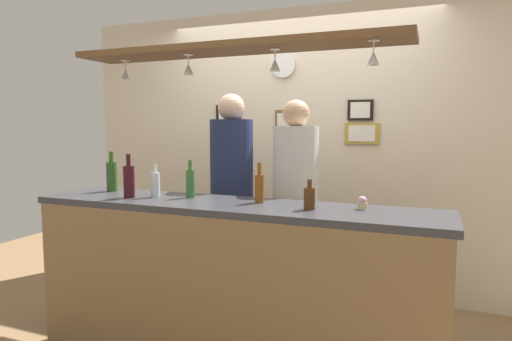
{
  "coord_description": "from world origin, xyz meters",
  "views": [
    {
      "loc": [
        1.21,
        -2.89,
        1.54
      ],
      "look_at": [
        0.0,
        0.1,
        1.21
      ],
      "focal_mm": 31.18,
      "sensor_mm": 36.0,
      "label": 1
    }
  ],
  "objects_px": {
    "bottle_beer_brown_stubby": "(309,198)",
    "picture_frame_crest": "(284,124)",
    "person_right_white_patterned_shirt": "(295,191)",
    "bottle_champagne_green": "(112,176)",
    "bottle_beer_amber_tall": "(259,187)",
    "picture_frame_lower_pair": "(362,134)",
    "person_left_navy_shirt": "(232,183)",
    "bottle_beer_green_import": "(190,183)",
    "bottle_wine_dark_red": "(129,181)",
    "bottle_soda_clear": "(155,184)",
    "wall_clock": "(283,66)",
    "picture_frame_upper_small": "(360,110)",
    "cupcake": "(362,203)",
    "picture_frame_caricature": "(228,122)"
  },
  "relations": [
    {
      "from": "bottle_beer_brown_stubby",
      "to": "picture_frame_lower_pair",
      "type": "height_order",
      "value": "picture_frame_lower_pair"
    },
    {
      "from": "person_right_white_patterned_shirt",
      "to": "bottle_champagne_green",
      "type": "xyz_separation_m",
      "value": [
        -1.29,
        -0.49,
        0.12
      ]
    },
    {
      "from": "picture_frame_lower_pair",
      "to": "picture_frame_crest",
      "type": "distance_m",
      "value": 0.72
    },
    {
      "from": "person_right_white_patterned_shirt",
      "to": "picture_frame_caricature",
      "type": "xyz_separation_m",
      "value": [
        -0.93,
        0.78,
        0.52
      ]
    },
    {
      "from": "picture_frame_caricature",
      "to": "bottle_wine_dark_red",
      "type": "bearing_deg",
      "value": -91.94
    },
    {
      "from": "bottle_soda_clear",
      "to": "bottle_champagne_green",
      "type": "relative_size",
      "value": 0.77
    },
    {
      "from": "person_left_navy_shirt",
      "to": "bottle_soda_clear",
      "type": "bearing_deg",
      "value": -116.31
    },
    {
      "from": "wall_clock",
      "to": "picture_frame_lower_pair",
      "type": "bearing_deg",
      "value": 0.49
    },
    {
      "from": "picture_frame_crest",
      "to": "bottle_wine_dark_red",
      "type": "bearing_deg",
      "value": -113.02
    },
    {
      "from": "person_right_white_patterned_shirt",
      "to": "picture_frame_lower_pair",
      "type": "bearing_deg",
      "value": 65.07
    },
    {
      "from": "bottle_beer_amber_tall",
      "to": "bottle_champagne_green",
      "type": "bearing_deg",
      "value": 177.77
    },
    {
      "from": "picture_frame_crest",
      "to": "cupcake",
      "type": "bearing_deg",
      "value": -54.82
    },
    {
      "from": "picture_frame_upper_small",
      "to": "picture_frame_crest",
      "type": "xyz_separation_m",
      "value": [
        -0.69,
        0.0,
        -0.12
      ]
    },
    {
      "from": "person_left_navy_shirt",
      "to": "picture_frame_lower_pair",
      "type": "distance_m",
      "value": 1.24
    },
    {
      "from": "bottle_soda_clear",
      "to": "bottle_beer_amber_tall",
      "type": "distance_m",
      "value": 0.75
    },
    {
      "from": "person_right_white_patterned_shirt",
      "to": "bottle_wine_dark_red",
      "type": "distance_m",
      "value": 1.21
    },
    {
      "from": "bottle_champagne_green",
      "to": "picture_frame_lower_pair",
      "type": "distance_m",
      "value": 2.11
    },
    {
      "from": "bottle_beer_green_import",
      "to": "bottle_beer_amber_tall",
      "type": "xyz_separation_m",
      "value": [
        0.51,
        -0.01,
        -0.0
      ]
    },
    {
      "from": "bottle_champagne_green",
      "to": "picture_frame_caricature",
      "type": "bearing_deg",
      "value": 73.97
    },
    {
      "from": "cupcake",
      "to": "wall_clock",
      "type": "xyz_separation_m",
      "value": [
        -0.93,
        1.3,
        1.0
      ]
    },
    {
      "from": "bottle_beer_brown_stubby",
      "to": "picture_frame_crest",
      "type": "xyz_separation_m",
      "value": [
        -0.63,
        1.43,
        0.44
      ]
    },
    {
      "from": "bottle_beer_amber_tall",
      "to": "picture_frame_lower_pair",
      "type": "relative_size",
      "value": 0.87
    },
    {
      "from": "bottle_soda_clear",
      "to": "cupcake",
      "type": "bearing_deg",
      "value": 3.26
    },
    {
      "from": "bottle_wine_dark_red",
      "to": "picture_frame_upper_small",
      "type": "distance_m",
      "value": 2.05
    },
    {
      "from": "bottle_beer_green_import",
      "to": "cupcake",
      "type": "height_order",
      "value": "bottle_beer_green_import"
    },
    {
      "from": "picture_frame_caricature",
      "to": "wall_clock",
      "type": "relative_size",
      "value": 1.55
    },
    {
      "from": "bottle_soda_clear",
      "to": "wall_clock",
      "type": "bearing_deg",
      "value": 71.36
    },
    {
      "from": "bottle_champagne_green",
      "to": "wall_clock",
      "type": "relative_size",
      "value": 1.36
    },
    {
      "from": "cupcake",
      "to": "picture_frame_lower_pair",
      "type": "height_order",
      "value": "picture_frame_lower_pair"
    },
    {
      "from": "wall_clock",
      "to": "person_right_white_patterned_shirt",
      "type": "bearing_deg",
      "value": -65.03
    },
    {
      "from": "picture_frame_lower_pair",
      "to": "wall_clock",
      "type": "xyz_separation_m",
      "value": [
        -0.72,
        -0.01,
        0.62
      ]
    },
    {
      "from": "picture_frame_upper_small",
      "to": "wall_clock",
      "type": "height_order",
      "value": "wall_clock"
    },
    {
      "from": "bottle_soda_clear",
      "to": "bottle_beer_green_import",
      "type": "bearing_deg",
      "value": 18.1
    },
    {
      "from": "bottle_beer_amber_tall",
      "to": "picture_frame_lower_pair",
      "type": "height_order",
      "value": "picture_frame_lower_pair"
    },
    {
      "from": "wall_clock",
      "to": "bottle_champagne_green",
      "type": "bearing_deg",
      "value": -126.3
    },
    {
      "from": "cupcake",
      "to": "picture_frame_upper_small",
      "type": "bearing_deg",
      "value": 99.91
    },
    {
      "from": "person_right_white_patterned_shirt",
      "to": "bottle_beer_brown_stubby",
      "type": "bearing_deg",
      "value": -66.4
    },
    {
      "from": "bottle_beer_brown_stubby",
      "to": "picture_frame_upper_small",
      "type": "distance_m",
      "value": 1.54
    },
    {
      "from": "picture_frame_lower_pair",
      "to": "picture_frame_caricature",
      "type": "height_order",
      "value": "picture_frame_caricature"
    },
    {
      "from": "picture_frame_lower_pair",
      "to": "bottle_beer_amber_tall",
      "type": "bearing_deg",
      "value": -108.42
    },
    {
      "from": "person_right_white_patterned_shirt",
      "to": "cupcake",
      "type": "distance_m",
      "value": 0.78
    },
    {
      "from": "bottle_beer_green_import",
      "to": "picture_frame_crest",
      "type": "bearing_deg",
      "value": 79.43
    },
    {
      "from": "person_left_navy_shirt",
      "to": "bottle_soda_clear",
      "type": "height_order",
      "value": "person_left_navy_shirt"
    },
    {
      "from": "bottle_soda_clear",
      "to": "bottle_wine_dark_red",
      "type": "relative_size",
      "value": 0.77
    },
    {
      "from": "bottle_beer_brown_stubby",
      "to": "picture_frame_crest",
      "type": "distance_m",
      "value": 1.62
    },
    {
      "from": "cupcake",
      "to": "wall_clock",
      "type": "height_order",
      "value": "wall_clock"
    },
    {
      "from": "person_left_navy_shirt",
      "to": "bottle_beer_green_import",
      "type": "height_order",
      "value": "person_left_navy_shirt"
    },
    {
      "from": "picture_frame_lower_pair",
      "to": "picture_frame_caricature",
      "type": "relative_size",
      "value": 0.88
    },
    {
      "from": "bottle_champagne_green",
      "to": "picture_frame_lower_pair",
      "type": "height_order",
      "value": "picture_frame_lower_pair"
    },
    {
      "from": "bottle_beer_brown_stubby",
      "to": "bottle_beer_amber_tall",
      "type": "relative_size",
      "value": 0.69
    }
  ]
}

